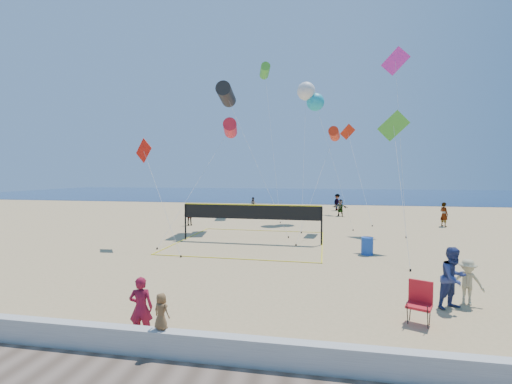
% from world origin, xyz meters
% --- Properties ---
extents(ground, '(120.00, 120.00, 0.00)m').
position_xyz_m(ground, '(0.00, 0.00, 0.00)').
color(ground, tan).
rests_on(ground, ground).
extents(ocean, '(140.00, 50.00, 0.03)m').
position_xyz_m(ocean, '(0.00, 62.00, 0.01)').
color(ocean, '#112150').
rests_on(ocean, ground).
extents(seawall, '(32.00, 0.30, 0.60)m').
position_xyz_m(seawall, '(0.00, -3.00, 0.30)').
color(seawall, silver).
rests_on(seawall, ground).
extents(woman, '(0.66, 0.52, 1.59)m').
position_xyz_m(woman, '(-2.79, -2.34, 0.79)').
color(woman, maroon).
rests_on(woman, ground).
extents(toddler, '(0.46, 0.37, 0.83)m').
position_xyz_m(toddler, '(-1.96, -2.94, 1.01)').
color(toddler, brown).
rests_on(toddler, seawall).
extents(bystander_a, '(1.17, 1.09, 1.91)m').
position_xyz_m(bystander_a, '(5.67, 1.18, 0.95)').
color(bystander_a, navy).
rests_on(bystander_a, ground).
extents(bystander_b, '(1.04, 0.77, 1.44)m').
position_xyz_m(bystander_b, '(6.25, 1.64, 0.72)').
color(bystander_b, tan).
rests_on(bystander_b, ground).
extents(far_person_0, '(0.97, 0.79, 1.55)m').
position_xyz_m(far_person_0, '(-8.67, 15.98, 0.78)').
color(far_person_0, gray).
rests_on(far_person_0, ground).
extents(far_person_1, '(1.63, 1.01, 1.67)m').
position_xyz_m(far_person_1, '(3.73, 24.37, 0.84)').
color(far_person_1, gray).
rests_on(far_person_1, ground).
extents(far_person_2, '(0.73, 0.83, 1.92)m').
position_xyz_m(far_person_2, '(11.37, 19.00, 0.96)').
color(far_person_2, gray).
rests_on(far_person_2, ground).
extents(far_person_3, '(0.84, 0.72, 1.50)m').
position_xyz_m(far_person_3, '(-5.69, 28.09, 0.75)').
color(far_person_3, gray).
rests_on(far_person_3, ground).
extents(far_person_4, '(1.25, 1.41, 1.89)m').
position_xyz_m(far_person_4, '(3.73, 29.80, 0.94)').
color(far_person_4, gray).
rests_on(far_person_4, ground).
extents(camp_chair, '(0.80, 0.92, 1.29)m').
position_xyz_m(camp_chair, '(4.35, -0.10, 0.66)').
color(camp_chair, red).
rests_on(camp_chair, ground).
extents(trash_barrel, '(0.71, 0.71, 0.90)m').
position_xyz_m(trash_barrel, '(4.06, 8.07, 0.45)').
color(trash_barrel, '#1A46AA').
rests_on(trash_barrel, ground).
extents(volleyball_net, '(8.84, 8.69, 2.32)m').
position_xyz_m(volleyball_net, '(-2.46, 10.19, 1.58)').
color(volleyball_net, black).
rests_on(volleyball_net, ground).
extents(kite_0, '(2.98, 8.88, 8.21)m').
position_xyz_m(kite_0, '(-4.94, 14.86, 7.56)').
color(kite_0, red).
rests_on(kite_0, ground).
extents(kite_1, '(5.60, 4.14, 10.75)m').
position_xyz_m(kite_1, '(-5.20, 14.69, 10.02)').
color(kite_1, black).
rests_on(kite_1, ground).
extents(kite_2, '(2.84, 6.67, 7.51)m').
position_xyz_m(kite_2, '(2.66, 15.32, 7.03)').
color(kite_2, red).
rests_on(kite_2, ground).
extents(kite_3, '(3.99, 2.92, 6.23)m').
position_xyz_m(kite_3, '(-8.25, 8.22, 5.19)').
color(kite_3, red).
rests_on(kite_3, ground).
extents(kite_4, '(1.77, 5.47, 7.75)m').
position_xyz_m(kite_4, '(5.71, 10.27, 6.56)').
color(kite_4, green).
rests_on(kite_4, ground).
extents(kite_5, '(1.98, 4.27, 13.55)m').
position_xyz_m(kite_5, '(7.12, 17.01, 11.99)').
color(kite_5, '#E12BA8').
rests_on(kite_5, ground).
extents(kite_6, '(1.61, 7.50, 12.20)m').
position_xyz_m(kite_6, '(0.44, 20.59, 11.41)').
color(kite_6, silver).
rests_on(kite_6, ground).
extents(kite_7, '(3.74, 6.20, 11.29)m').
position_xyz_m(kite_7, '(1.25, 20.94, 10.50)').
color(kite_7, '#1BA2BC').
rests_on(kite_7, ground).
extents(kite_8, '(3.13, 7.77, 15.35)m').
position_xyz_m(kite_8, '(-3.93, 25.15, 14.72)').
color(kite_8, green).
rests_on(kite_8, ground).
extents(kite_9, '(2.05, 9.93, 9.47)m').
position_xyz_m(kite_9, '(4.65, 26.97, 8.10)').
color(kite_9, red).
rests_on(kite_9, ground).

